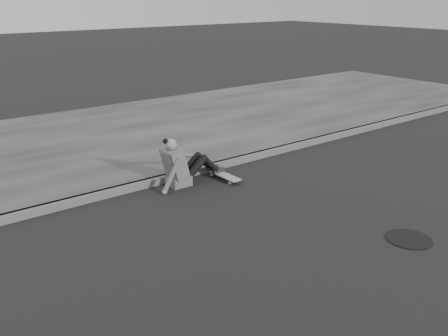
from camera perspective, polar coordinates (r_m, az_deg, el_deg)
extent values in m
plane|color=black|center=(7.44, 8.54, -6.00)|extent=(80.00, 80.00, 0.00)
cube|color=#515151|center=(9.23, -3.00, -0.27)|extent=(24.00, 0.16, 0.12)
cube|color=#383838|center=(11.73, -11.51, 3.66)|extent=(24.00, 6.00, 0.12)
cylinder|color=black|center=(7.28, 20.38, -7.62)|extent=(0.61, 0.61, 0.01)
cylinder|color=#A8A8A3|center=(8.71, 0.64, -1.69)|extent=(0.03, 0.05, 0.05)
cylinder|color=#A8A8A3|center=(8.80, 1.40, -1.48)|extent=(0.03, 0.05, 0.05)
cylinder|color=#A8A8A3|center=(9.10, -1.40, -0.76)|extent=(0.03, 0.05, 0.05)
cylinder|color=#A8A8A3|center=(9.18, -0.65, -0.57)|extent=(0.03, 0.05, 0.05)
cube|color=#2E2D30|center=(8.75, 1.02, -1.41)|extent=(0.16, 0.04, 0.03)
cube|color=#2E2D30|center=(9.13, -1.02, -0.50)|extent=(0.16, 0.04, 0.03)
cube|color=gray|center=(8.93, -0.02, -0.80)|extent=(0.20, 0.78, 0.02)
cube|color=#535356|center=(8.69, -5.21, -1.40)|extent=(0.36, 0.34, 0.18)
cube|color=#535356|center=(8.54, -5.67, 0.64)|extent=(0.37, 0.40, 0.57)
cube|color=#535356|center=(8.43, -6.45, 1.23)|extent=(0.14, 0.30, 0.20)
cylinder|color=gray|center=(8.44, -6.01, 2.11)|extent=(0.09, 0.09, 0.08)
sphere|color=gray|center=(8.41, -6.09, 2.68)|extent=(0.20, 0.20, 0.20)
sphere|color=black|center=(8.36, -6.71, 3.06)|extent=(0.09, 0.09, 0.09)
cylinder|color=black|center=(8.71, -3.19, 0.08)|extent=(0.43, 0.13, 0.39)
cylinder|color=black|center=(8.85, -3.85, 0.39)|extent=(0.43, 0.13, 0.39)
cylinder|color=black|center=(8.88, -1.60, 0.44)|extent=(0.35, 0.11, 0.36)
cylinder|color=black|center=(9.01, -2.28, 0.74)|extent=(0.35, 0.11, 0.36)
sphere|color=black|center=(8.76, -2.32, 1.13)|extent=(0.13, 0.13, 0.13)
sphere|color=black|center=(8.90, -2.99, 1.42)|extent=(0.13, 0.13, 0.13)
cube|color=black|center=(9.03, -0.64, -0.26)|extent=(0.24, 0.08, 0.07)
cube|color=black|center=(9.17, -1.32, 0.03)|extent=(0.24, 0.08, 0.07)
cylinder|color=#535356|center=(8.32, -6.03, -0.92)|extent=(0.38, 0.08, 0.58)
sphere|color=gray|center=(8.33, -6.81, -2.77)|extent=(0.08, 0.08, 0.08)
cylinder|color=#535356|center=(8.77, -4.93, 1.58)|extent=(0.48, 0.08, 0.21)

